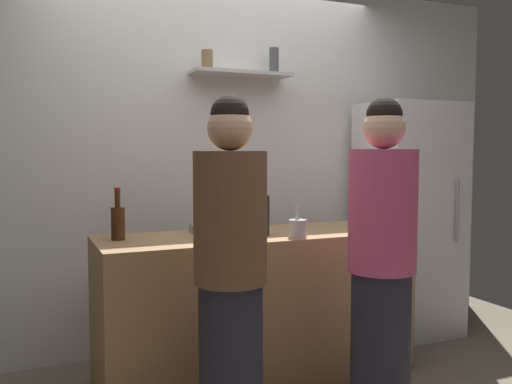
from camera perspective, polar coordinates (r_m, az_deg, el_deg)
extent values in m
cube|color=white|center=(3.92, -4.72, 3.17)|extent=(4.80, 0.10, 2.60)
cube|color=silver|center=(3.87, -1.51, 12.17)|extent=(0.70, 0.22, 0.02)
cylinder|color=olive|center=(3.80, -5.07, 13.47)|extent=(0.08, 0.08, 0.13)
cylinder|color=#4C4C51|center=(3.98, 1.87, 13.42)|extent=(0.07, 0.07, 0.18)
cube|color=white|center=(4.30, 15.52, -2.72)|extent=(0.66, 0.57, 1.73)
cylinder|color=#99999E|center=(4.18, 20.10, -1.82)|extent=(0.02, 0.02, 0.45)
cube|color=#9E7A51|center=(3.40, 0.00, -11.68)|extent=(1.88, 0.63, 0.88)
cube|color=gray|center=(3.34, -3.56, -3.81)|extent=(0.34, 0.24, 0.05)
cylinder|color=#B2B2B7|center=(3.16, 4.33, -3.80)|extent=(0.10, 0.10, 0.10)
cylinder|color=silver|center=(3.16, 4.31, -2.80)|extent=(0.01, 0.01, 0.15)
cylinder|color=silver|center=(3.14, 4.34, -2.50)|extent=(0.04, 0.02, 0.19)
cylinder|color=silver|center=(3.14, 4.18, -2.59)|extent=(0.01, 0.04, 0.18)
cylinder|color=silver|center=(3.15, 4.16, -2.61)|extent=(0.01, 0.01, 0.17)
cylinder|color=#472814|center=(3.15, -14.09, -3.20)|extent=(0.08, 0.08, 0.18)
cylinder|color=#472814|center=(3.14, -14.14, -0.70)|extent=(0.03, 0.03, 0.09)
cylinder|color=maroon|center=(3.14, -14.16, 0.30)|extent=(0.04, 0.04, 0.02)
cylinder|color=black|center=(3.23, 0.80, -2.43)|extent=(0.07, 0.07, 0.23)
cylinder|color=black|center=(3.21, 0.80, 0.35)|extent=(0.03, 0.03, 0.08)
cylinder|color=gold|center=(3.21, 0.81, 1.20)|extent=(0.03, 0.03, 0.02)
cylinder|color=silver|center=(3.79, 10.81, -2.04)|extent=(0.08, 0.08, 0.16)
cylinder|color=silver|center=(3.78, 10.84, -0.57)|extent=(0.05, 0.05, 0.03)
cylinder|color=blue|center=(3.78, 10.84, -0.22)|extent=(0.05, 0.05, 0.02)
cylinder|color=#262633|center=(2.97, 12.74, -15.29)|extent=(0.30, 0.30, 0.77)
cylinder|color=#D14C7F|center=(2.81, 12.97, -1.90)|extent=(0.34, 0.34, 0.61)
sphere|color=#D8AD8C|center=(2.80, 13.12, 6.48)|extent=(0.21, 0.21, 0.21)
sphere|color=black|center=(2.80, 13.14, 7.76)|extent=(0.18, 0.18, 0.18)
cylinder|color=#262633|center=(2.70, -2.63, -17.29)|extent=(0.30, 0.30, 0.77)
cylinder|color=brown|center=(2.53, -2.69, -2.64)|extent=(0.34, 0.34, 0.61)
sphere|color=#D8AD8C|center=(2.51, -2.72, 6.63)|extent=(0.21, 0.21, 0.21)
sphere|color=black|center=(2.51, -2.72, 8.05)|extent=(0.18, 0.18, 0.18)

